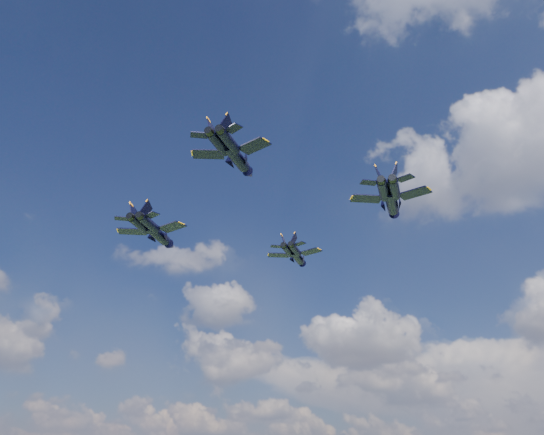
{
  "coord_description": "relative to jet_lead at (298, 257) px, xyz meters",
  "views": [
    {
      "loc": [
        58.97,
        -74.2,
        16.22
      ],
      "look_at": [
        2.9,
        -4.85,
        56.02
      ],
      "focal_mm": 40.0,
      "sensor_mm": 36.0,
      "label": 1
    }
  ],
  "objects": [
    {
      "name": "jet_left",
      "position": [
        -12.82,
        -23.73,
        0.37
      ],
      "size": [
        11.95,
        16.5,
        3.92
      ],
      "rotation": [
        0.0,
        0.0,
        0.41
      ],
      "color": "black"
    },
    {
      "name": "jet_right",
      "position": [
        24.83,
        -8.23,
        1.07
      ],
      "size": [
        11.83,
        16.3,
        3.88
      ],
      "rotation": [
        0.0,
        0.0,
        0.41
      ],
      "color": "black"
    },
    {
      "name": "jet_lead",
      "position": [
        0.0,
        0.0,
        0.0
      ],
      "size": [
        9.9,
        13.74,
        3.26
      ],
      "rotation": [
        0.0,
        0.0,
        0.38
      ],
      "color": "black"
    },
    {
      "name": "jet_slot",
      "position": [
        17.43,
        -36.57,
        -0.74
      ],
      "size": [
        10.25,
        14.11,
        3.33
      ],
      "rotation": [
        0.0,
        0.0,
        0.35
      ],
      "color": "black"
    }
  ]
}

